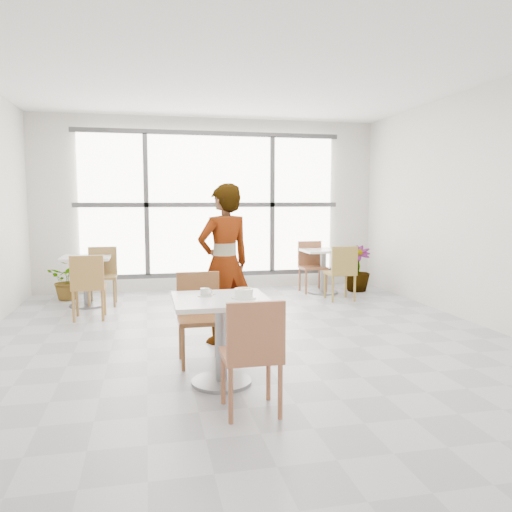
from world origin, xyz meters
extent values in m
plane|color=#9E9EA5|center=(0.00, 0.00, 0.00)|extent=(7.00, 7.00, 0.00)
plane|color=white|center=(0.00, 0.00, 3.00)|extent=(7.00, 7.00, 0.00)
plane|color=silver|center=(0.00, 3.50, 1.50)|extent=(6.00, 0.00, 6.00)
plane|color=silver|center=(0.00, -3.50, 1.50)|extent=(6.00, 0.00, 6.00)
plane|color=silver|center=(3.00, 0.00, 1.50)|extent=(0.00, 7.00, 7.00)
cube|color=white|center=(0.00, 3.44, 1.50)|extent=(4.40, 0.04, 2.40)
cube|color=#3F3F42|center=(0.00, 3.41, 1.50)|extent=(4.60, 0.05, 0.08)
cube|color=#3F3F42|center=(-1.10, 3.41, 1.50)|extent=(0.08, 0.05, 2.40)
cube|color=#3F3F42|center=(1.10, 3.41, 1.50)|extent=(0.08, 0.05, 2.40)
cube|color=#3F3F42|center=(0.00, 3.41, 0.28)|extent=(4.60, 0.05, 0.08)
cube|color=#3F3F42|center=(0.00, 3.41, 2.72)|extent=(4.60, 0.05, 0.08)
cube|color=white|center=(-0.50, -1.19, 0.73)|extent=(0.80, 0.80, 0.04)
cylinder|color=gray|center=(-0.50, -1.19, 0.35)|extent=(0.10, 0.10, 0.71)
cylinder|color=gray|center=(-0.50, -1.19, 0.01)|extent=(0.52, 0.52, 0.03)
cube|color=#A46141|center=(-0.37, -1.81, 0.43)|extent=(0.42, 0.42, 0.04)
cube|color=#A46141|center=(-0.37, -2.00, 0.66)|extent=(0.42, 0.04, 0.42)
cylinder|color=#A46141|center=(-0.19, -1.63, 0.21)|extent=(0.04, 0.04, 0.41)
cylinder|color=#A46141|center=(-0.19, -1.99, 0.21)|extent=(0.04, 0.04, 0.41)
cylinder|color=#A46141|center=(-0.55, -1.63, 0.21)|extent=(0.04, 0.04, 0.41)
cylinder|color=#A46141|center=(-0.55, -1.99, 0.21)|extent=(0.04, 0.04, 0.41)
cube|color=brown|center=(-0.62, -0.62, 0.43)|extent=(0.42, 0.42, 0.04)
cube|color=brown|center=(-0.62, -0.43, 0.66)|extent=(0.42, 0.04, 0.42)
cylinder|color=brown|center=(-0.80, -0.80, 0.21)|extent=(0.04, 0.04, 0.41)
cylinder|color=brown|center=(-0.80, -0.44, 0.21)|extent=(0.04, 0.04, 0.41)
cylinder|color=brown|center=(-0.44, -0.80, 0.21)|extent=(0.04, 0.04, 0.41)
cylinder|color=brown|center=(-0.44, -0.44, 0.21)|extent=(0.04, 0.04, 0.41)
cylinder|color=white|center=(-0.31, -1.25, 0.76)|extent=(0.21, 0.21, 0.01)
cylinder|color=white|center=(-0.31, -1.25, 0.80)|extent=(0.16, 0.16, 0.07)
torus|color=white|center=(-0.31, -1.25, 0.83)|extent=(0.16, 0.16, 0.01)
cylinder|color=beige|center=(-0.31, -1.25, 0.80)|extent=(0.14, 0.14, 0.05)
cylinder|color=#F6EF9F|center=(-0.31, -1.25, 0.82)|extent=(0.03, 0.03, 0.02)
cylinder|color=beige|center=(-0.31, -1.26, 0.83)|extent=(0.03, 0.03, 0.02)
cylinder|color=beige|center=(-0.31, -1.24, 0.83)|extent=(0.03, 0.03, 0.02)
cylinder|color=beige|center=(-0.33, -1.24, 0.83)|extent=(0.03, 0.03, 0.02)
cylinder|color=beige|center=(-0.31, -1.25, 0.83)|extent=(0.03, 0.03, 0.01)
cylinder|color=beige|center=(-0.28, -1.27, 0.83)|extent=(0.03, 0.03, 0.01)
cylinder|color=beige|center=(-0.32, -1.24, 0.82)|extent=(0.03, 0.03, 0.02)
cylinder|color=#F6E09E|center=(-0.34, -1.26, 0.83)|extent=(0.03, 0.03, 0.01)
cylinder|color=beige|center=(-0.31, -1.25, 0.83)|extent=(0.03, 0.03, 0.02)
cylinder|color=#F0E99B|center=(-0.31, -1.25, 0.83)|extent=(0.03, 0.03, 0.02)
cylinder|color=beige|center=(-0.32, -1.26, 0.83)|extent=(0.03, 0.03, 0.02)
cylinder|color=beige|center=(-0.29, -1.23, 0.84)|extent=(0.03, 0.03, 0.01)
cylinder|color=beige|center=(-0.27, -1.25, 0.83)|extent=(0.03, 0.03, 0.02)
cylinder|color=beige|center=(-0.31, -1.25, 0.83)|extent=(0.03, 0.03, 0.02)
cylinder|color=silver|center=(-0.62, -1.08, 0.75)|extent=(0.13, 0.13, 0.01)
cylinder|color=silver|center=(-0.62, -1.08, 0.79)|extent=(0.08, 0.08, 0.06)
torus|color=silver|center=(-0.58, -1.08, 0.79)|extent=(0.05, 0.01, 0.05)
cylinder|color=black|center=(-0.62, -1.08, 0.81)|extent=(0.07, 0.07, 0.00)
cube|color=#A9A9AE|center=(-0.57, -1.10, 0.76)|extent=(0.09, 0.05, 0.00)
sphere|color=#A9A9AE|center=(-0.54, -1.09, 0.76)|extent=(0.02, 0.02, 0.02)
imported|color=black|center=(-0.27, 0.08, 0.88)|extent=(0.75, 0.63, 1.76)
cube|color=silver|center=(-2.00, 2.41, 0.73)|extent=(0.70, 0.70, 0.04)
cylinder|color=slate|center=(-2.00, 2.41, 0.35)|extent=(0.10, 0.10, 0.71)
cylinder|color=slate|center=(-2.00, 2.41, 0.01)|extent=(0.52, 0.52, 0.03)
cube|color=white|center=(1.82, 2.71, 0.73)|extent=(0.70, 0.70, 0.04)
cylinder|color=slate|center=(1.82, 2.71, 0.35)|extent=(0.10, 0.10, 0.71)
cylinder|color=slate|center=(1.82, 2.71, 0.01)|extent=(0.52, 0.52, 0.03)
cube|color=#A1743A|center=(-1.87, 1.56, 0.43)|extent=(0.42, 0.42, 0.04)
cube|color=#A1743A|center=(-1.87, 1.37, 0.66)|extent=(0.42, 0.04, 0.42)
cylinder|color=#A1743A|center=(-1.69, 1.74, 0.21)|extent=(0.04, 0.04, 0.41)
cylinder|color=#A1743A|center=(-1.69, 1.38, 0.21)|extent=(0.04, 0.04, 0.41)
cylinder|color=#A1743A|center=(-2.05, 1.74, 0.21)|extent=(0.04, 0.04, 0.41)
cylinder|color=#A1743A|center=(-2.05, 1.38, 0.21)|extent=(0.04, 0.04, 0.41)
cube|color=olive|center=(-1.77, 2.43, 0.43)|extent=(0.42, 0.42, 0.04)
cube|color=olive|center=(-1.77, 2.62, 0.66)|extent=(0.42, 0.04, 0.42)
cylinder|color=olive|center=(-1.95, 2.25, 0.21)|extent=(0.04, 0.04, 0.41)
cylinder|color=olive|center=(-1.95, 2.61, 0.21)|extent=(0.04, 0.04, 0.41)
cylinder|color=olive|center=(-1.59, 2.25, 0.21)|extent=(0.04, 0.04, 0.41)
cylinder|color=olive|center=(-1.59, 2.61, 0.21)|extent=(0.04, 0.04, 0.41)
cube|color=olive|center=(1.87, 2.07, 0.43)|extent=(0.42, 0.42, 0.04)
cube|color=olive|center=(1.87, 1.88, 0.66)|extent=(0.42, 0.04, 0.42)
cylinder|color=olive|center=(2.05, 2.25, 0.21)|extent=(0.04, 0.04, 0.41)
cylinder|color=olive|center=(2.05, 1.89, 0.21)|extent=(0.04, 0.04, 0.41)
cylinder|color=olive|center=(1.69, 2.25, 0.21)|extent=(0.04, 0.04, 0.41)
cylinder|color=olive|center=(1.69, 1.89, 0.21)|extent=(0.04, 0.04, 0.41)
cube|color=brown|center=(1.67, 2.80, 0.43)|extent=(0.42, 0.42, 0.04)
cube|color=brown|center=(1.67, 2.99, 0.66)|extent=(0.42, 0.04, 0.42)
cylinder|color=brown|center=(1.49, 2.62, 0.21)|extent=(0.04, 0.04, 0.41)
cylinder|color=brown|center=(1.49, 2.98, 0.21)|extent=(0.04, 0.04, 0.41)
cylinder|color=brown|center=(1.85, 2.62, 0.21)|extent=(0.04, 0.04, 0.41)
cylinder|color=brown|center=(1.85, 2.98, 0.21)|extent=(0.04, 0.04, 0.41)
imported|color=#4C7C3B|center=(-2.34, 3.00, 0.32)|extent=(0.69, 0.64, 0.64)
imported|color=#407234|center=(2.46, 2.75, 0.40)|extent=(0.58, 0.58, 0.79)
camera|label=1|loc=(-1.10, -5.36, 1.57)|focal=35.31mm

